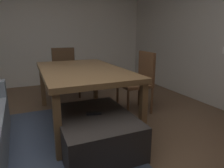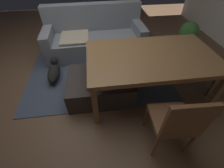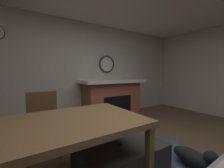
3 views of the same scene
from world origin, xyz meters
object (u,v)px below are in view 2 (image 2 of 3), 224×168
tv_remote (101,76)px  ottoman_coffee_table (100,85)px  couch (95,38)px  dining_table (151,59)px  potted_plant (188,33)px  dining_chair_south (177,122)px  small_dog (54,71)px

tv_remote → ottoman_coffee_table: bearing=-159.6°
ottoman_coffee_table → tv_remote: size_ratio=6.29×
couch → dining_table: bearing=-62.1°
potted_plant → dining_chair_south: bearing=-121.3°
tv_remote → dining_chair_south: dining_chair_south is taller
dining_chair_south → small_dog: 2.16m
dining_table → small_dog: size_ratio=3.29×
ottoman_coffee_table → dining_chair_south: bearing=-53.4°
ottoman_coffee_table → couch: bearing=90.7°
tv_remote → small_dog: (-0.82, 0.49, -0.21)m
couch → dining_chair_south: bearing=-72.2°
couch → small_dog: (-0.79, -0.86, -0.17)m
ottoman_coffee_table → dining_table: bearing=-5.4°
couch → small_dog: couch is taller
potted_plant → small_dog: bearing=-164.4°
tv_remote → dining_table: 0.78m
dining_table → potted_plant: bearing=44.7°
ottoman_coffee_table → small_dog: ottoman_coffee_table is taller
tv_remote → small_dog: tv_remote is taller
tv_remote → potted_plant: 2.49m
dining_table → couch: bearing=117.9°
couch → ottoman_coffee_table: bearing=-89.3°
ottoman_coffee_table → dining_chair_south: (0.74, -0.99, 0.34)m
couch → dining_chair_south: couch is taller
dining_chair_south → small_dog: bearing=136.1°
tv_remote → dining_table: dining_table is taller
tv_remote → dining_table: (0.72, -0.07, 0.29)m
dining_table → dining_chair_south: size_ratio=1.93×
tv_remote → dining_table: bearing=8.8°
dining_table → potted_plant: 1.99m
ottoman_coffee_table → potted_plant: potted_plant is taller
tv_remote → potted_plant: bearing=46.2°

